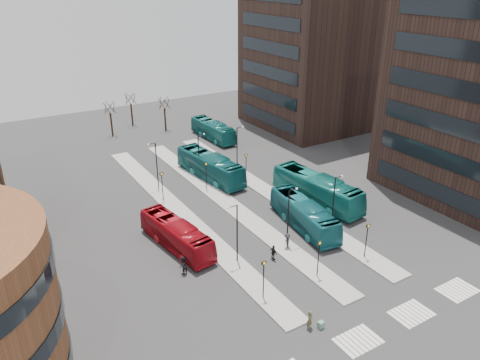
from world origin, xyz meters
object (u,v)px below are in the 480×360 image
teal_bus_d (213,130)px  commuter_b (273,253)px  suitcase (321,325)px  teal_bus_c (317,189)px  teal_bus_a (304,214)px  teal_bus_b (210,166)px  commuter_a (183,265)px  commuter_c (287,241)px  red_bus (176,235)px  traveller (310,320)px

teal_bus_d → commuter_b: 37.13m
suitcase → teal_bus_c: teal_bus_c is taller
teal_bus_a → teal_bus_b: size_ratio=0.89×
teal_bus_b → teal_bus_c: size_ratio=0.97×
commuter_a → commuter_c: bearing=147.7°
teal_bus_c → commuter_c: teal_bus_c is taller
commuter_c → red_bus: bearing=-94.4°
suitcase → commuter_b: bearing=67.6°
teal_bus_b → traveller: 31.03m
suitcase → commuter_b: (2.33, 9.86, 0.49)m
suitcase → commuter_a: 13.80m
teal_bus_c → traveller: bearing=-137.3°
teal_bus_c → suitcase: bearing=-135.1°
teal_bus_c → commuter_b: teal_bus_c is taller
teal_bus_b → teal_bus_d: size_ratio=1.14×
teal_bus_b → commuter_b: teal_bus_b is taller
teal_bus_d → commuter_b: bearing=-111.1°
teal_bus_d → red_bus: bearing=-126.4°
teal_bus_a → suitcase: bearing=-116.0°
teal_bus_b → teal_bus_c: 15.26m
red_bus → traveller: 16.91m
teal_bus_a → commuter_b: teal_bus_a is taller
teal_bus_b → traveller: size_ratio=7.30×
traveller → commuter_b: traveller is taller
suitcase → red_bus: red_bus is taller
teal_bus_b → teal_bus_c: (7.59, -13.24, 0.05)m
teal_bus_d → commuter_a: (-20.73, -32.63, -0.61)m
teal_bus_b → suitcase: bearing=-108.4°
red_bus → teal_bus_d: (19.30, 28.08, 0.05)m
commuter_b → commuter_c: (2.31, 0.92, 0.06)m
teal_bus_d → commuter_c: size_ratio=6.43×
teal_bus_d → teal_bus_b: bearing=-121.5°
red_bus → commuter_c: size_ratio=6.20×
teal_bus_a → commuter_b: (-6.54, -3.57, -0.76)m
traveller → teal_bus_d: bearing=50.7°
teal_bus_b → commuter_a: size_ratio=6.81×
teal_bus_b → teal_bus_c: bearing=-66.8°
red_bus → commuter_c: bearing=-41.1°
teal_bus_a → teal_bus_d: 32.00m
suitcase → commuter_a: size_ratio=0.32×
teal_bus_a → teal_bus_d: teal_bus_a is taller
teal_bus_a → commuter_b: bearing=-144.0°
teal_bus_a → traveller: (-9.68, -13.01, -0.70)m
suitcase → commuter_b: commuter_b is taller
suitcase → teal_bus_d: size_ratio=0.05×
teal_bus_c → commuter_c: size_ratio=7.54×
teal_bus_d → teal_bus_c: bearing=-93.0°
teal_bus_c → commuter_c: 11.45m
teal_bus_c → teal_bus_d: teal_bus_c is taller
teal_bus_d → teal_bus_a: bearing=-102.1°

